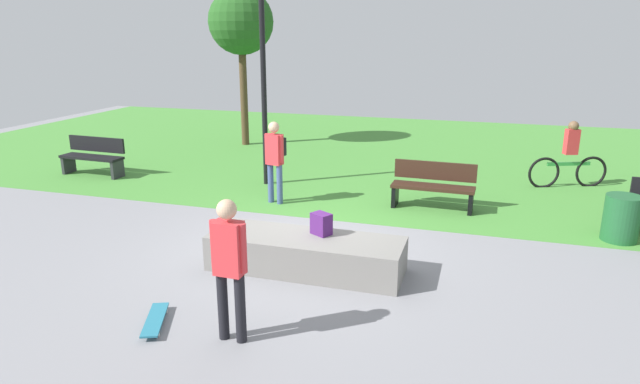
# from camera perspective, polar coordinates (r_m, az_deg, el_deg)

# --- Properties ---
(ground_plane) EXTENTS (28.00, 28.00, 0.00)m
(ground_plane) POSITION_cam_1_polar(r_m,az_deg,el_deg) (9.02, -1.49, -5.57)
(ground_plane) COLOR gray
(grass_lawn) EXTENTS (26.60, 12.69, 0.01)m
(grass_lawn) POSITION_cam_1_polar(r_m,az_deg,el_deg) (16.17, 7.14, 4.23)
(grass_lawn) COLOR #478C38
(grass_lawn) RESTS_ON ground_plane
(concrete_ledge) EXTENTS (2.84, 0.93, 0.52)m
(concrete_ledge) POSITION_cam_1_polar(r_m,az_deg,el_deg) (8.03, -1.49, -6.42)
(concrete_ledge) COLOR gray
(concrete_ledge) RESTS_ON ground_plane
(backpack_on_ledge) EXTENTS (0.34, 0.31, 0.32)m
(backpack_on_ledge) POSITION_cam_1_polar(r_m,az_deg,el_deg) (7.99, 0.14, -3.33)
(backpack_on_ledge) COLOR #4C1E66
(backpack_on_ledge) RESTS_ON concrete_ledge
(skater_performing_trick) EXTENTS (0.43, 0.22, 1.67)m
(skater_performing_trick) POSITION_cam_1_polar(r_m,az_deg,el_deg) (6.09, -9.43, -7.04)
(skater_performing_trick) COLOR black
(skater_performing_trick) RESTS_ON ground_plane
(skateboard_by_ledge) EXTENTS (0.49, 0.81, 0.08)m
(skateboard_by_ledge) POSITION_cam_1_polar(r_m,az_deg,el_deg) (6.99, -16.78, -12.60)
(skateboard_by_ledge) COLOR teal
(skateboard_by_ledge) RESTS_ON ground_plane
(park_bench_near_lamppost) EXTENTS (1.61, 0.52, 0.91)m
(park_bench_near_lamppost) POSITION_cam_1_polar(r_m,az_deg,el_deg) (10.96, 11.72, 0.74)
(park_bench_near_lamppost) COLOR #331E14
(park_bench_near_lamppost) RESTS_ON ground_plane
(park_bench_far_left) EXTENTS (1.62, 0.55, 0.91)m
(park_bench_far_left) POSITION_cam_1_polar(r_m,az_deg,el_deg) (14.38, -22.51, 3.53)
(park_bench_far_left) COLOR black
(park_bench_far_left) RESTS_ON ground_plane
(tree_young_birch) EXTENTS (1.91, 1.91, 4.60)m
(tree_young_birch) POSITION_cam_1_polar(r_m,az_deg,el_deg) (16.87, -8.22, 17.00)
(tree_young_birch) COLOR #4C3823
(tree_young_birch) RESTS_ON grass_lawn
(lamp_post) EXTENTS (0.28, 0.28, 4.37)m
(lamp_post) POSITION_cam_1_polar(r_m,az_deg,el_deg) (12.23, -5.93, 12.88)
(lamp_post) COLOR black
(lamp_post) RESTS_ON ground_plane
(trash_bin) EXTENTS (0.57, 0.57, 0.78)m
(trash_bin) POSITION_cam_1_polar(r_m,az_deg,el_deg) (10.38, 28.86, -2.42)
(trash_bin) COLOR #1E592D
(trash_bin) RESTS_ON ground_plane
(pedestrian_with_backpack) EXTENTS (0.42, 0.40, 1.67)m
(pedestrian_with_backpack) POSITION_cam_1_polar(r_m,az_deg,el_deg) (11.00, -4.69, 3.88)
(pedestrian_with_backpack) COLOR #3F5184
(pedestrian_with_backpack) RESTS_ON ground_plane
(cyclist_on_bicycle) EXTENTS (1.72, 0.72, 1.52)m
(cyclist_on_bicycle) POSITION_cam_1_polar(r_m,az_deg,el_deg) (13.41, 24.50, 3.11)
(cyclist_on_bicycle) COLOR black
(cyclist_on_bicycle) RESTS_ON ground_plane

